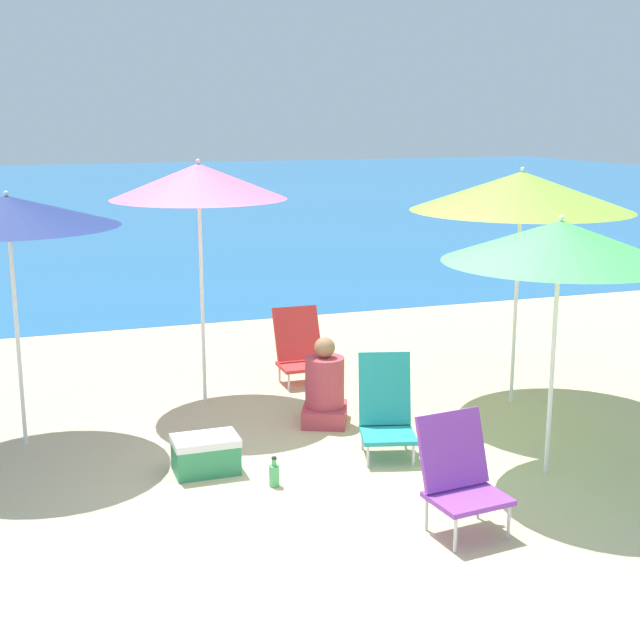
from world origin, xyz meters
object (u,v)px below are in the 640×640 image
(beach_umbrella_navy, at_px, (7,212))
(beach_umbrella_pink, at_px, (198,182))
(person_seated_near, at_px, (325,390))
(cooler_box, at_px, (206,454))
(beach_umbrella_lime, at_px, (521,191))
(water_bottle, at_px, (274,475))
(beach_chair_purple, at_px, (459,472))
(beach_chair_teal, at_px, (386,409))
(beach_chair_red, at_px, (300,347))
(beach_umbrella_green, at_px, (560,242))

(beach_umbrella_navy, xyz_separation_m, beach_umbrella_pink, (1.70, 0.64, 0.16))
(person_seated_near, distance_m, cooler_box, 1.50)
(beach_umbrella_lime, bearing_deg, cooler_box, -167.01)
(beach_umbrella_lime, relative_size, water_bottle, 9.73)
(beach_umbrella_pink, height_order, cooler_box, beach_umbrella_pink)
(beach_chair_purple, height_order, water_bottle, beach_chair_purple)
(beach_umbrella_pink, xyz_separation_m, beach_chair_teal, (1.15, -1.83, -1.77))
(beach_chair_teal, height_order, water_bottle, beach_chair_teal)
(beach_umbrella_lime, height_order, beach_umbrella_pink, beach_umbrella_pink)
(beach_umbrella_navy, distance_m, beach_chair_purple, 4.14)
(beach_chair_teal, distance_m, person_seated_near, 0.89)
(beach_chair_red, distance_m, beach_chair_purple, 3.64)
(beach_chair_red, bearing_deg, beach_chair_teal, -88.45)
(beach_umbrella_navy, distance_m, beach_umbrella_pink, 1.82)
(beach_chair_red, relative_size, water_bottle, 3.28)
(beach_chair_teal, distance_m, beach_chair_red, 2.19)
(beach_umbrella_lime, bearing_deg, beach_umbrella_navy, 175.31)
(beach_umbrella_lime, distance_m, person_seated_near, 2.60)
(beach_umbrella_navy, bearing_deg, water_bottle, -41.06)
(water_bottle, relative_size, cooler_box, 0.46)
(beach_chair_teal, bearing_deg, beach_umbrella_pink, 137.59)
(beach_chair_red, distance_m, water_bottle, 2.76)
(beach_umbrella_lime, bearing_deg, water_bottle, -156.91)
(beach_umbrella_navy, distance_m, person_seated_near, 3.12)
(person_seated_near, bearing_deg, beach_chair_red, 105.89)
(beach_umbrella_green, distance_m, beach_chair_purple, 1.92)
(beach_chair_red, relative_size, cooler_box, 1.50)
(beach_chair_red, bearing_deg, water_bottle, -111.67)
(beach_umbrella_navy, height_order, beach_umbrella_green, beach_umbrella_navy)
(beach_umbrella_pink, distance_m, cooler_box, 2.69)
(beach_umbrella_lime, height_order, beach_umbrella_green, beach_umbrella_lime)
(beach_umbrella_pink, relative_size, cooler_box, 4.59)
(person_seated_near, height_order, cooler_box, person_seated_near)
(cooler_box, bearing_deg, beach_umbrella_lime, 12.99)
(beach_umbrella_lime, xyz_separation_m, beach_umbrella_navy, (-4.54, 0.37, -0.07))
(beach_chair_red, bearing_deg, person_seated_near, -97.82)
(beach_chair_red, bearing_deg, beach_umbrella_lime, -38.12)
(beach_umbrella_green, bearing_deg, beach_chair_purple, -150.36)
(beach_umbrella_pink, bearing_deg, beach_chair_red, 18.07)
(beach_umbrella_green, bearing_deg, beach_umbrella_lime, 68.13)
(beach_chair_purple, bearing_deg, cooler_box, 126.34)
(beach_umbrella_green, xyz_separation_m, beach_chair_red, (-1.09, 3.00, -1.48))
(beach_chair_red, xyz_separation_m, cooler_box, (-1.46, -2.11, -0.22))
(beach_umbrella_lime, distance_m, cooler_box, 3.80)
(beach_chair_purple, xyz_separation_m, cooler_box, (-1.43, 1.53, -0.26))
(beach_chair_teal, bearing_deg, cooler_box, -167.46)
(beach_umbrella_lime, bearing_deg, beach_chair_purple, -127.99)
(beach_chair_teal, relative_size, beach_chair_red, 1.08)
(beach_chair_purple, height_order, cooler_box, beach_chair_purple)
(beach_umbrella_pink, distance_m, water_bottle, 3.01)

